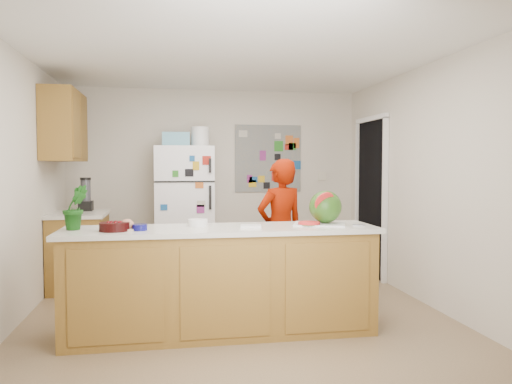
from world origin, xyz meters
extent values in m
cube|color=brown|center=(0.00, 0.00, -0.01)|extent=(4.00, 4.50, 0.02)
cube|color=beige|center=(0.00, 2.26, 1.25)|extent=(4.00, 0.02, 2.50)
cube|color=beige|center=(-2.01, 0.00, 1.25)|extent=(0.02, 4.50, 2.50)
cube|color=beige|center=(2.01, 0.00, 1.25)|extent=(0.02, 4.50, 2.50)
cube|color=white|center=(0.00, 0.00, 2.51)|extent=(4.00, 4.50, 0.02)
cube|color=black|center=(1.99, 1.45, 1.02)|extent=(0.03, 0.85, 2.04)
cube|color=brown|center=(-0.20, -0.50, 0.44)|extent=(2.60, 0.62, 0.88)
cube|color=silver|center=(-0.20, -0.50, 0.90)|extent=(2.68, 0.70, 0.04)
cube|color=brown|center=(-1.69, 1.35, 0.43)|extent=(0.60, 0.80, 0.86)
cube|color=silver|center=(-1.69, 1.35, 0.88)|extent=(0.64, 0.84, 0.04)
cube|color=brown|center=(-1.82, 1.30, 1.90)|extent=(0.35, 1.00, 0.80)
cube|color=silver|center=(-0.45, 1.88, 0.85)|extent=(0.75, 0.70, 1.70)
cube|color=#5999B2|center=(-0.55, 1.88, 1.79)|extent=(0.35, 0.28, 0.18)
cube|color=slate|center=(0.75, 2.24, 1.55)|extent=(0.95, 0.01, 0.95)
imported|color=#771100|center=(0.52, 0.40, 0.76)|extent=(0.65, 0.53, 1.52)
cylinder|color=black|center=(-1.64, 1.57, 1.09)|extent=(0.12, 0.12, 0.38)
cube|color=silver|center=(0.68, -0.46, 0.93)|extent=(0.53, 0.46, 0.01)
sphere|color=#2B5D12|center=(0.74, -0.44, 1.08)|extent=(0.29, 0.29, 0.29)
cylinder|color=#E93934|center=(0.57, -0.51, 0.94)|extent=(0.19, 0.19, 0.02)
cylinder|color=black|center=(-1.08, -0.59, 0.96)|extent=(0.24, 0.24, 0.07)
cylinder|color=white|center=(-0.39, -0.38, 0.95)|extent=(0.20, 0.20, 0.06)
cylinder|color=#0D0D5A|center=(-0.88, -0.59, 0.95)|extent=(0.15, 0.15, 0.05)
cylinder|color=tan|center=(-0.98, -0.53, 0.93)|extent=(0.25, 0.25, 0.02)
cube|color=silver|center=(0.05, -0.55, 0.93)|extent=(0.20, 0.18, 0.02)
cube|color=slate|center=(1.00, -0.59, 0.93)|extent=(0.11, 0.07, 0.01)
imported|color=#0A3D0C|center=(-1.40, -0.45, 1.11)|extent=(0.25, 0.24, 0.37)
camera|label=1|loc=(-0.63, -4.73, 1.45)|focal=35.00mm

